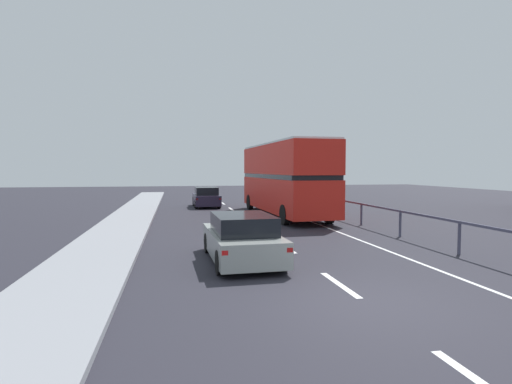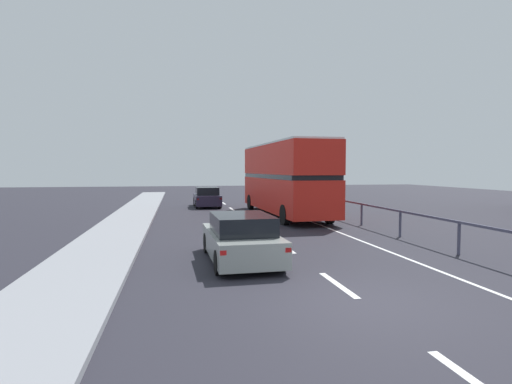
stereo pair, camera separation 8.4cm
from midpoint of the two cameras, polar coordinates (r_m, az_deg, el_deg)
ground_plane at (r=9.05m, az=14.65°, el=-14.73°), size 75.34×120.00×0.10m
near_sidewalk_kerb at (r=8.54m, az=-27.85°, el=-15.25°), size 2.46×80.00×0.14m
lane_paint_markings at (r=17.66m, az=8.00°, el=-5.71°), size 3.30×46.00×0.01m
bridge_side_railing at (r=19.04m, az=16.81°, el=-2.53°), size 0.10×42.00×1.08m
double_decker_bus_red at (r=24.06m, az=4.09°, el=2.06°), size 2.92×11.00×4.20m
hatchback_car_near at (r=12.19m, az=-1.91°, el=-6.47°), size 1.97×4.34×1.41m
sedan_car_ahead at (r=29.92m, az=-6.73°, el=-0.75°), size 1.82×4.05×1.44m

